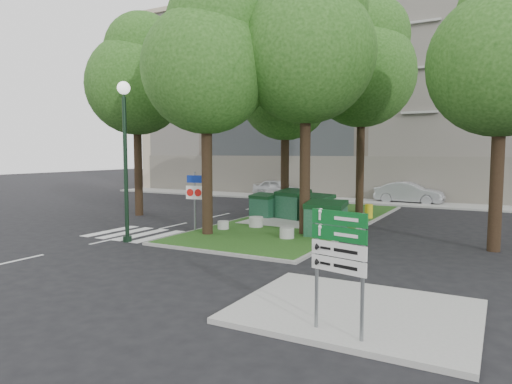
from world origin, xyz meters
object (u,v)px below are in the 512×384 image
Objects in this scene: dumpster_a at (264,205)px; dumpster_c at (317,209)px; street_lamp at (125,142)px; car_silver at (409,193)px; tree_median_far at (364,63)px; bollard_right at (287,233)px; tree_median_near_right at (309,40)px; directional_sign at (339,253)px; bollard_left at (223,225)px; litter_bin at (369,211)px; bollard_mid at (256,222)px; tree_median_mid at (287,85)px; dumpster_d at (326,219)px; tree_street_right at (506,49)px; dumpster_b at (293,204)px; tree_street_left at (138,75)px; car_white at (278,188)px; tree_median_near_left at (209,57)px; traffic_sign_pole at (195,194)px.

dumpster_a is 0.85× the size of dumpster_c.
street_lamp is 20.58m from car_silver.
tree_median_far is 20.80× the size of bollard_right.
tree_median_near_right reaches higher than bollard_right.
dumpster_c is at bearing 171.60° from car_silver.
bollard_left is at bearing 146.21° from directional_sign.
dumpster_c is 2.45× the size of litter_bin.
dumpster_a is 8.79m from street_lamp.
bollard_mid reaches higher than bollard_left.
tree_median_mid is 14.00× the size of litter_bin.
tree_median_far reaches higher than tree_median_near_right.
tree_median_far reaches higher than dumpster_d.
dumpster_b is (-9.27, 3.15, -6.14)m from tree_street_right.
bollard_left is 1.56m from bollard_mid.
bollard_right is at bearing -93.19° from tree_median_far.
directional_sign is at bearing -47.39° from dumpster_c.
tree_street_right is at bearing -3.27° from tree_street_left.
tree_median_mid is at bearing -146.21° from car_white.
tree_median_near_right is 16.32m from car_silver.
dumpster_d is 3.67m from bollard_mid.
tree_street_left reaches higher than tree_median_near_left.
tree_median_near_left is 5.73m from traffic_sign_pole.
directional_sign is at bearing -45.56° from dumpster_a.
dumpster_b reaches higher than dumpster_c.
bollard_right is (2.71, -5.86, -6.65)m from tree_median_mid.
tree_median_near_left reaches higher than dumpster_b.
tree_median_near_right is at bearing -91.53° from tree_median_far.
traffic_sign_pole reaches higher than car_white.
bollard_mid is at bearing 58.03° from street_lamp.
car_silver is (0.61, 14.80, -0.08)m from dumpster_d.
car_white is at bearing 106.45° from tree_median_near_left.
car_white is at bearing 112.12° from bollard_mid.
dumpster_b is at bearing -122.71° from tree_median_far.
car_silver is at bearing -84.22° from car_white.
tree_street_right is at bearing 2.37° from dumpster_c.
dumpster_c is 4.78m from bollard_left.
tree_median_mid reaches higher than litter_bin.
tree_street_right reaches higher than street_lamp.
bollard_right is 0.09× the size of street_lamp.
bollard_left is (-2.97, -3.71, -0.49)m from dumpster_c.
tree_median_far is at bearing 88.47° from tree_median_near_right.
tree_median_near_left is at bearing 150.03° from directional_sign.
litter_bin is 8.92m from car_silver.
bollard_left is 0.86× the size of bollard_right.
tree_street_left is 17.54m from tree_street_right.
directional_sign is at bearing -26.44° from street_lamp.
directional_sign is 27.31m from car_white.
tree_street_left is 19.17× the size of bollard_right.
directional_sign is at bearing -59.61° from bollard_right.
tree_median_near_left is 14.76× the size of litter_bin.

